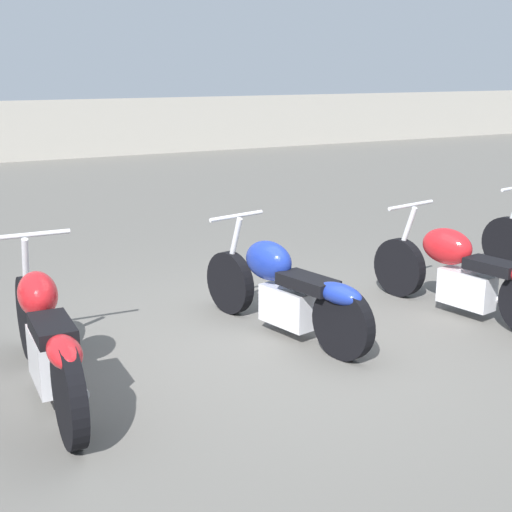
% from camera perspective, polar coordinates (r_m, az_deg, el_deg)
% --- Properties ---
extents(ground_plane, '(60.00, 60.00, 0.00)m').
position_cam_1_polar(ground_plane, '(5.88, 1.88, -7.08)').
color(ground_plane, '#5B5954').
extents(fence_back, '(40.00, 0.04, 1.42)m').
position_cam_1_polar(fence_back, '(17.95, -18.75, 9.41)').
color(fence_back, '#9E998E').
rests_on(fence_back, ground_plane).
extents(motorcycle_slot_1, '(0.68, 2.15, 1.01)m').
position_cam_1_polar(motorcycle_slot_1, '(5.03, -16.40, -6.41)').
color(motorcycle_slot_1, black).
rests_on(motorcycle_slot_1, ground_plane).
extents(motorcycle_slot_2, '(0.72, 1.95, 0.94)m').
position_cam_1_polar(motorcycle_slot_2, '(5.96, 2.32, -2.63)').
color(motorcycle_slot_2, black).
rests_on(motorcycle_slot_2, ground_plane).
extents(motorcycle_slot_3, '(0.70, 1.98, 0.94)m').
position_cam_1_polar(motorcycle_slot_3, '(6.69, 16.34, -1.27)').
color(motorcycle_slot_3, black).
rests_on(motorcycle_slot_3, ground_plane).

